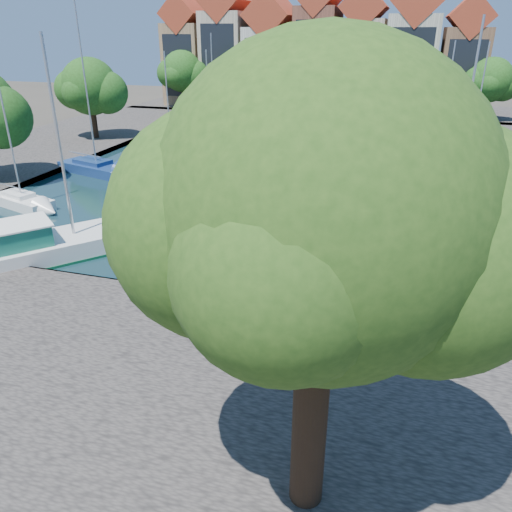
{
  "coord_description": "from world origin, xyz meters",
  "views": [
    {
      "loc": [
        8.78,
        -17.67,
        10.97
      ],
      "look_at": [
        3.67,
        -0.26,
        2.63
      ],
      "focal_mm": 35.0,
      "sensor_mm": 36.0,
      "label": 1
    }
  ],
  "objects_px": {
    "sailboat_left_a": "(22,199)",
    "sailboat_right_a": "(501,215)",
    "motorsailer": "(43,244)",
    "giraffe_statue": "(262,263)",
    "plane_tree": "(328,223)"
  },
  "relations": [
    {
      "from": "sailboat_left_a",
      "to": "sailboat_right_a",
      "type": "height_order",
      "value": "sailboat_right_a"
    },
    {
      "from": "giraffe_statue",
      "to": "sailboat_right_a",
      "type": "relative_size",
      "value": 0.39
    },
    {
      "from": "plane_tree",
      "to": "sailboat_left_a",
      "type": "bearing_deg",
      "value": 142.65
    },
    {
      "from": "sailboat_left_a",
      "to": "sailboat_right_a",
      "type": "xyz_separation_m",
      "value": [
        30.0,
        5.43,
        0.06
      ]
    },
    {
      "from": "motorsailer",
      "to": "giraffe_statue",
      "type": "bearing_deg",
      "value": -14.23
    },
    {
      "from": "giraffe_statue",
      "to": "sailboat_right_a",
      "type": "distance_m",
      "value": 18.7
    },
    {
      "from": "giraffe_statue",
      "to": "sailboat_left_a",
      "type": "xyz_separation_m",
      "value": [
        -19.23,
        9.69,
        -2.29
      ]
    },
    {
      "from": "sailboat_left_a",
      "to": "giraffe_statue",
      "type": "bearing_deg",
      "value": -26.75
    },
    {
      "from": "motorsailer",
      "to": "sailboat_left_a",
      "type": "height_order",
      "value": "motorsailer"
    },
    {
      "from": "motorsailer",
      "to": "sailboat_right_a",
      "type": "xyz_separation_m",
      "value": [
        23.27,
        11.96,
        -0.22
      ]
    },
    {
      "from": "sailboat_left_a",
      "to": "sailboat_right_a",
      "type": "bearing_deg",
      "value": 10.27
    },
    {
      "from": "sailboat_right_a",
      "to": "motorsailer",
      "type": "bearing_deg",
      "value": -152.8
    },
    {
      "from": "motorsailer",
      "to": "sailboat_right_a",
      "type": "bearing_deg",
      "value": 27.2
    },
    {
      "from": "plane_tree",
      "to": "motorsailer",
      "type": "xyz_separation_m",
      "value": [
        -15.89,
        10.74,
        -6.77
      ]
    },
    {
      "from": "motorsailer",
      "to": "plane_tree",
      "type": "bearing_deg",
      "value": -34.05
    }
  ]
}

